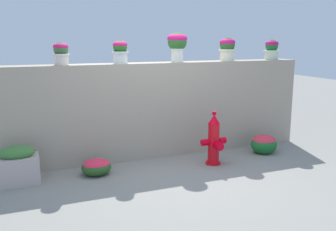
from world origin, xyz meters
TOP-DOWN VIEW (x-y plane):
  - ground_plane at (0.00, 0.00)m, footprint 24.00×24.00m
  - stone_wall at (0.00, 1.07)m, footprint 5.46×0.39m
  - potted_plant_1 at (-1.38, 1.04)m, footprint 0.24×0.24m
  - potted_plant_2 at (-0.50, 1.05)m, footprint 0.25×0.25m
  - potted_plant_3 at (0.48, 1.11)m, footprint 0.33×0.33m
  - potted_plant_4 at (1.42, 1.08)m, footprint 0.29×0.29m
  - potted_plant_5 at (2.38, 1.11)m, footprint 0.29×0.29m
  - fire_hydrant at (0.75, 0.26)m, footprint 0.41×0.34m
  - flower_bush_left at (-1.04, 0.49)m, footprint 0.43×0.38m
  - flower_bush_right at (1.82, 0.45)m, footprint 0.45×0.40m
  - planter_box at (-2.08, 0.53)m, footprint 0.54×0.34m

SIDE VIEW (x-z plane):
  - ground_plane at x=0.00m, z-range 0.00..0.00m
  - flower_bush_left at x=-1.04m, z-range 0.00..0.24m
  - flower_bush_right at x=1.82m, z-range 0.01..0.34m
  - planter_box at x=-2.08m, z-range -0.01..0.52m
  - fire_hydrant at x=0.75m, z-range -0.04..0.79m
  - stone_wall at x=0.00m, z-range 0.00..1.54m
  - potted_plant_1 at x=-1.38m, z-range 1.57..1.90m
  - potted_plant_5 at x=2.38m, z-range 1.56..1.92m
  - potted_plant_2 at x=-0.50m, z-range 1.57..1.92m
  - potted_plant_4 at x=1.42m, z-range 1.57..1.97m
  - potted_plant_3 at x=0.48m, z-range 1.61..2.10m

